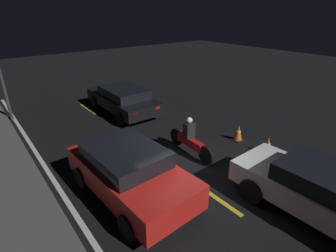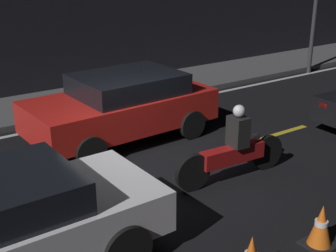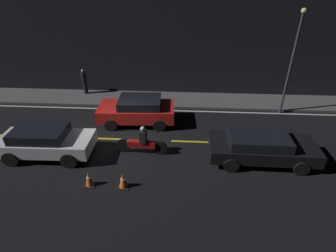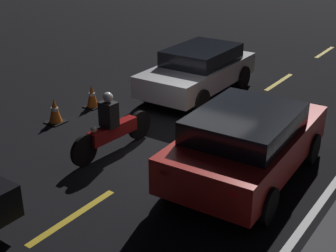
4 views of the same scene
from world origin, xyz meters
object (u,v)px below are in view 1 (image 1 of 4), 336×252
at_px(van_black, 123,99).
at_px(motorcycle, 190,140).
at_px(sedan_white, 319,190).
at_px(taxi_red, 129,171).
at_px(traffic_cone_mid, 238,133).
at_px(traffic_cone_near, 268,145).

height_order(van_black, motorcycle, motorcycle).
xyz_separation_m(sedan_white, taxi_red, (3.60, 3.31, 0.02)).
bearing_deg(motorcycle, taxi_red, 106.13).
height_order(sedan_white, motorcycle, motorcycle).
relative_size(taxi_red, traffic_cone_mid, 6.44).
distance_m(taxi_red, van_black, 6.64).
bearing_deg(motorcycle, traffic_cone_mid, -95.72).
bearing_deg(traffic_cone_mid, van_black, 20.34).
distance_m(van_black, traffic_cone_mid, 6.01).
xyz_separation_m(motorcycle, traffic_cone_near, (-1.71, -2.26, -0.26)).
xyz_separation_m(motorcycle, traffic_cone_mid, (-0.37, -2.27, -0.26)).
bearing_deg(traffic_cone_mid, motorcycle, 80.67).
height_order(motorcycle, traffic_cone_mid, motorcycle).
height_order(van_black, traffic_cone_mid, van_black).
distance_m(sedan_white, van_black, 9.49).
height_order(sedan_white, traffic_cone_mid, sedan_white).
xyz_separation_m(taxi_red, van_black, (5.89, -3.07, -0.06)).
bearing_deg(sedan_white, traffic_cone_near, -37.11).
distance_m(traffic_cone_near, traffic_cone_mid, 1.33).
relative_size(taxi_red, motorcycle, 1.74).
height_order(sedan_white, taxi_red, taxi_red).
distance_m(sedan_white, traffic_cone_mid, 4.31).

